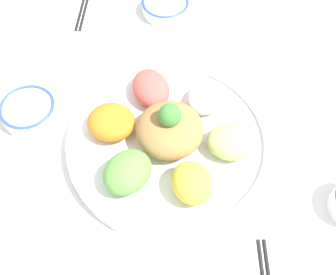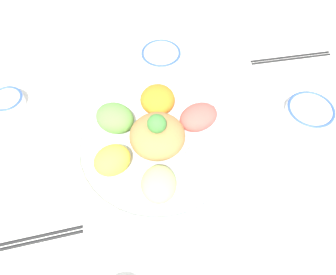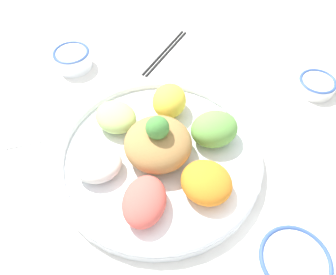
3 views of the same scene
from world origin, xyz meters
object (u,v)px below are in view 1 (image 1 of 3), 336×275
at_px(serving_spoon_extra, 122,50).
at_px(sauce_bowl_dark, 165,6).
at_px(rice_bowl_plain, 29,110).
at_px(serving_spoon_main, 300,94).
at_px(salad_platter, 168,138).

bearing_deg(serving_spoon_extra, sauce_bowl_dark, 49.48).
bearing_deg(rice_bowl_plain, serving_spoon_extra, -128.26).
height_order(serving_spoon_main, serving_spoon_extra, same).
relative_size(salad_platter, rice_bowl_plain, 3.55).
distance_m(serving_spoon_main, serving_spoon_extra, 0.42).
distance_m(rice_bowl_plain, serving_spoon_main, 0.58).
distance_m(sauce_bowl_dark, rice_bowl_plain, 0.43).
relative_size(salad_platter, serving_spoon_main, 3.75).
bearing_deg(rice_bowl_plain, salad_platter, 171.19).
height_order(salad_platter, rice_bowl_plain, salad_platter).
relative_size(serving_spoon_main, serving_spoon_extra, 0.80).
xyz_separation_m(salad_platter, serving_spoon_main, (-0.27, -0.16, -0.03)).
height_order(sauce_bowl_dark, serving_spoon_extra, sauce_bowl_dark).
distance_m(rice_bowl_plain, serving_spoon_extra, 0.26).
relative_size(sauce_bowl_dark, rice_bowl_plain, 1.04).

